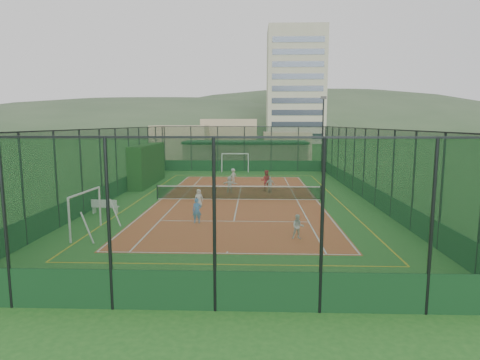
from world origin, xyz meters
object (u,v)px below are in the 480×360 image
(child_near_left, at_px, (199,198))
(child_near_right, at_px, (298,227))
(futsal_goal_near, at_px, (86,213))
(child_near_mid, at_px, (197,211))
(floodlight_ne, at_px, (323,134))
(coach, at_px, (266,181))
(child_far_right, at_px, (270,185))
(child_far_back, at_px, (230,184))
(clubhouse, at_px, (245,154))
(white_bench, at_px, (105,206))
(child_far_left, at_px, (233,175))
(apartment_tower, at_px, (295,87))
(futsal_goal_far, at_px, (235,162))

(child_near_left, xyz_separation_m, child_near_right, (5.60, -6.98, 0.00))
(futsal_goal_near, relative_size, child_near_mid, 2.36)
(floodlight_ne, distance_m, coach, 14.98)
(child_far_right, bearing_deg, child_near_right, 82.14)
(child_far_back, bearing_deg, child_near_right, 124.52)
(futsal_goal_near, distance_m, child_near_mid, 5.61)
(clubhouse, xyz_separation_m, white_bench, (-7.80, -26.70, -1.13))
(floodlight_ne, relative_size, child_far_left, 6.65)
(apartment_tower, height_order, futsal_goal_far, apartment_tower)
(coach, bearing_deg, child_near_right, 98.40)
(child_near_right, bearing_deg, futsal_goal_far, 97.87)
(white_bench, xyz_separation_m, child_near_right, (10.96, -4.98, 0.15))
(floodlight_ne, xyz_separation_m, futsal_goal_far, (-9.64, 0.22, -3.14))
(clubhouse, bearing_deg, white_bench, -106.29)
(futsal_goal_near, relative_size, coach, 1.89)
(futsal_goal_far, distance_m, child_far_right, 14.40)
(child_near_mid, relative_size, child_far_back, 1.06)
(child_near_mid, distance_m, child_far_right, 10.55)
(apartment_tower, height_order, white_bench, apartment_tower)
(coach, bearing_deg, white_bench, 43.49)
(child_far_right, bearing_deg, child_near_left, 37.53)
(white_bench, xyz_separation_m, child_far_back, (7.01, 7.55, 0.20))
(child_near_left, height_order, coach, coach)
(apartment_tower, xyz_separation_m, child_near_mid, (-13.97, -88.81, -14.32))
(child_far_right, bearing_deg, futsal_goal_near, 40.00)
(floodlight_ne, xyz_separation_m, coach, (-6.55, -13.07, -3.27))
(child_far_right, distance_m, child_far_back, 3.14)
(child_far_back, bearing_deg, child_far_left, -72.58)
(futsal_goal_far, xyz_separation_m, child_near_left, (-1.40, -19.52, -0.39))
(apartment_tower, height_order, coach, apartment_tower)
(white_bench, distance_m, child_far_back, 10.31)
(futsal_goal_near, xyz_separation_m, child_far_right, (9.44, 11.90, -0.39))
(clubhouse, height_order, white_bench, clubhouse)
(floodlight_ne, bearing_deg, clubhouse, 147.88)
(coach, bearing_deg, futsal_goal_near, 57.65)
(coach, bearing_deg, child_far_back, 17.07)
(clubhouse, xyz_separation_m, child_near_mid, (-1.97, -28.81, -0.89))
(floodlight_ne, height_order, white_bench, floodlight_ne)
(floodlight_ne, relative_size, child_near_left, 7.09)
(apartment_tower, distance_m, white_bench, 90.11)
(child_far_left, distance_m, coach, 5.80)
(futsal_goal_near, bearing_deg, child_near_mid, -62.37)
(clubhouse, height_order, futsal_goal_near, clubhouse)
(floodlight_ne, xyz_separation_m, child_near_mid, (-10.57, -23.41, -3.44))
(child_far_left, bearing_deg, futsal_goal_near, 26.96)
(clubhouse, xyz_separation_m, apartment_tower, (12.00, 60.00, 13.43))
(futsal_goal_far, bearing_deg, child_far_right, -78.43)
(apartment_tower, xyz_separation_m, child_far_back, (-12.79, -79.15, -14.36))
(child_near_right, relative_size, child_far_left, 0.94)
(white_bench, xyz_separation_m, coach, (9.85, 8.23, 0.41))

